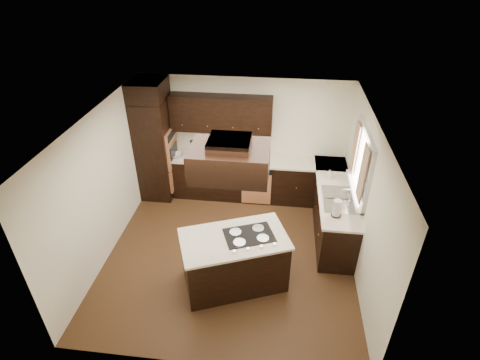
% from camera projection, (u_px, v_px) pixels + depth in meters
% --- Properties ---
extents(floor, '(4.20, 4.20, 0.02)m').
position_uv_depth(floor, '(230.00, 253.00, 6.61)').
color(floor, brown).
rests_on(floor, ground).
extents(ceiling, '(4.20, 4.20, 0.02)m').
position_uv_depth(ceiling, '(228.00, 121.00, 5.26)').
color(ceiling, white).
rests_on(ceiling, ground).
extents(wall_back, '(4.20, 0.02, 2.50)m').
position_uv_depth(wall_back, '(244.00, 137.00, 7.71)').
color(wall_back, white).
rests_on(wall_back, ground).
extents(wall_front, '(4.20, 0.02, 2.50)m').
position_uv_depth(wall_front, '(202.00, 301.00, 4.17)').
color(wall_front, white).
rests_on(wall_front, ground).
extents(wall_left, '(0.02, 4.20, 2.50)m').
position_uv_depth(wall_left, '(102.00, 186.00, 6.15)').
color(wall_left, white).
rests_on(wall_left, ground).
extents(wall_right, '(0.02, 4.20, 2.50)m').
position_uv_depth(wall_right, '(365.00, 204.00, 5.73)').
color(wall_right, white).
rests_on(wall_right, ground).
extents(oven_column, '(0.65, 0.75, 2.12)m').
position_uv_depth(oven_column, '(156.00, 149.00, 7.65)').
color(oven_column, black).
rests_on(oven_column, floor).
extents(wall_oven_face, '(0.05, 0.62, 0.78)m').
position_uv_depth(wall_oven_face, '(172.00, 148.00, 7.58)').
color(wall_oven_face, '#CE7F53').
rests_on(wall_oven_face, oven_column).
extents(base_cabinets_back, '(2.93, 0.60, 0.88)m').
position_uv_depth(base_cabinets_back, '(244.00, 178.00, 7.88)').
color(base_cabinets_back, black).
rests_on(base_cabinets_back, floor).
extents(base_cabinets_right, '(0.60, 2.40, 0.88)m').
position_uv_depth(base_cabinets_right, '(333.00, 210.00, 6.94)').
color(base_cabinets_right, black).
rests_on(base_cabinets_right, floor).
extents(countertop_back, '(2.93, 0.63, 0.04)m').
position_uv_depth(countertop_back, '(244.00, 159.00, 7.62)').
color(countertop_back, silver).
rests_on(countertop_back, base_cabinets_back).
extents(countertop_right, '(0.63, 2.40, 0.04)m').
position_uv_depth(countertop_right, '(335.00, 189.00, 6.70)').
color(countertop_right, silver).
rests_on(countertop_right, base_cabinets_right).
extents(upper_cabinets, '(2.00, 0.34, 0.72)m').
position_uv_depth(upper_cabinets, '(221.00, 114.00, 7.30)').
color(upper_cabinets, black).
rests_on(upper_cabinets, wall_back).
extents(dishwasher_front, '(0.60, 0.05, 0.72)m').
position_uv_depth(dishwasher_front, '(256.00, 188.00, 7.62)').
color(dishwasher_front, '#CE7F53').
rests_on(dishwasher_front, floor).
extents(window_frame, '(0.06, 1.32, 1.12)m').
position_uv_depth(window_frame, '(362.00, 163.00, 5.98)').
color(window_frame, silver).
rests_on(window_frame, wall_right).
extents(window_pane, '(0.00, 1.20, 1.00)m').
position_uv_depth(window_pane, '(364.00, 163.00, 5.97)').
color(window_pane, white).
rests_on(window_pane, wall_right).
extents(curtain_left, '(0.02, 0.34, 0.90)m').
position_uv_depth(curtain_left, '(363.00, 174.00, 5.60)').
color(curtain_left, beige).
rests_on(curtain_left, wall_right).
extents(curtain_right, '(0.02, 0.34, 0.90)m').
position_uv_depth(curtain_right, '(355.00, 148.00, 6.31)').
color(curtain_right, beige).
rests_on(curtain_right, wall_right).
extents(sink_rim, '(0.52, 0.84, 0.01)m').
position_uv_depth(sink_rim, '(338.00, 199.00, 6.39)').
color(sink_rim, silver).
rests_on(sink_rim, countertop_right).
extents(island, '(1.73, 1.34, 0.88)m').
position_uv_depth(island, '(234.00, 262.00, 5.81)').
color(island, black).
rests_on(island, floor).
extents(island_top, '(1.80, 1.41, 0.04)m').
position_uv_depth(island_top, '(234.00, 239.00, 5.56)').
color(island_top, silver).
rests_on(island_top, island).
extents(cooktop, '(0.85, 0.71, 0.01)m').
position_uv_depth(cooktop, '(249.00, 235.00, 5.60)').
color(cooktop, black).
rests_on(cooktop, island_top).
extents(range_hood, '(1.05, 0.72, 0.42)m').
position_uv_depth(range_hood, '(230.00, 162.00, 4.98)').
color(range_hood, black).
rests_on(range_hood, ceiling).
extents(hood_duct, '(0.55, 0.50, 0.13)m').
position_uv_depth(hood_duct, '(229.00, 143.00, 4.83)').
color(hood_duct, black).
rests_on(hood_duct, ceiling).
extents(blender_base, '(0.15, 0.15, 0.10)m').
position_uv_depth(blender_base, '(193.00, 155.00, 7.61)').
color(blender_base, silver).
rests_on(blender_base, countertop_back).
extents(blender_pitcher, '(0.13, 0.13, 0.26)m').
position_uv_depth(blender_pitcher, '(193.00, 148.00, 7.52)').
color(blender_pitcher, silver).
rests_on(blender_pitcher, blender_base).
extents(spice_rack, '(0.33, 0.09, 0.27)m').
position_uv_depth(spice_rack, '(214.00, 153.00, 7.53)').
color(spice_rack, black).
rests_on(spice_rack, countertop_back).
extents(mixing_bowl, '(0.33, 0.33, 0.07)m').
position_uv_depth(mixing_bowl, '(177.00, 155.00, 7.65)').
color(mixing_bowl, silver).
rests_on(mixing_bowl, countertop_back).
extents(soap_bottle, '(0.11, 0.11, 0.18)m').
position_uv_depth(soap_bottle, '(329.00, 174.00, 6.93)').
color(soap_bottle, silver).
rests_on(soap_bottle, countertop_right).
extents(paper_towel, '(0.17, 0.17, 0.30)m').
position_uv_depth(paper_towel, '(337.00, 208.00, 5.93)').
color(paper_towel, silver).
rests_on(paper_towel, countertop_right).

